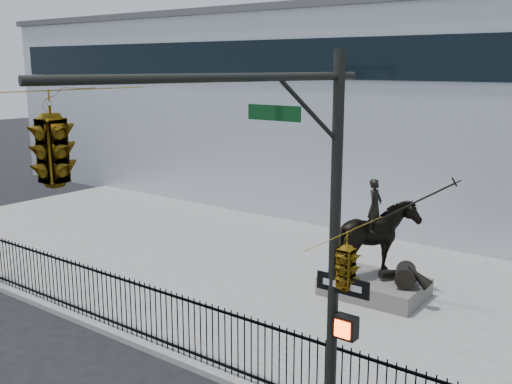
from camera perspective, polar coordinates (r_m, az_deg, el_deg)
The scene contains 7 objects.
ground at distance 15.59m, azimuth -17.02°, elevation -14.27°, with size 120.00×120.00×0.00m, color black.
plaza at distance 20.05m, azimuth -0.51°, elevation -7.48°, with size 30.00×12.00×0.15m, color gray.
building at distance 30.32m, azimuth 14.84°, elevation 7.34°, with size 44.00×14.00×9.00m, color silver.
picket_fence at distance 15.91m, azimuth -13.53°, elevation -9.96°, with size 22.10×0.10×1.50m.
statue_plinth at distance 18.03m, azimuth 11.20°, elevation -8.84°, with size 2.83×1.95×0.53m, color #5A5652.
equestrian_statue at distance 17.57m, azimuth 11.54°, elevation -4.67°, with size 3.63×2.29×3.08m.
traffic_signal_right at distance 8.07m, azimuth -3.51°, elevation -1.74°, with size 2.17×6.86×7.00m.
Camera 1 is at (11.60, -7.92, 6.77)m, focal length 42.00 mm.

